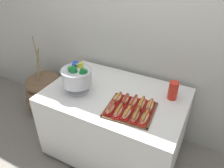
{
  "coord_description": "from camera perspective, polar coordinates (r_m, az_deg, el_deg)",
  "views": [
    {
      "loc": [
        0.76,
        -1.52,
        1.98
      ],
      "look_at": [
        -0.06,
        0.04,
        0.84
      ],
      "focal_mm": 35.03,
      "sensor_mm": 36.0,
      "label": 1
    }
  ],
  "objects": [
    {
      "name": "ground_plane",
      "position": [
        2.61,
        0.71,
        -16.41
      ],
      "size": [
        10.0,
        10.0,
        0.0
      ],
      "primitive_type": "plane",
      "color": "gray"
    },
    {
      "name": "back_wall",
      "position": [
        2.3,
        7.32,
        15.56
      ],
      "size": [
        6.0,
        0.1,
        2.6
      ],
      "primitive_type": "cube",
      "color": "beige",
      "rests_on": "ground_plane"
    },
    {
      "name": "buffet_table",
      "position": [
        2.32,
        0.78,
        -9.91
      ],
      "size": [
        1.34,
        0.89,
        0.77
      ],
      "color": "white",
      "rests_on": "ground_plane"
    },
    {
      "name": "floor_vase",
      "position": [
        3.09,
        -16.94,
        -2.64
      ],
      "size": [
        0.53,
        0.53,
        1.05
      ],
      "color": "brown",
      "rests_on": "ground_plane"
    },
    {
      "name": "serving_tray",
      "position": [
        1.89,
        4.75,
        -6.77
      ],
      "size": [
        0.43,
        0.39,
        0.01
      ],
      "color": "brown",
      "rests_on": "buffet_table"
    },
    {
      "name": "hot_dog_0",
      "position": [
        1.85,
        -0.45,
        -6.4
      ],
      "size": [
        0.08,
        0.16,
        0.06
      ],
      "color": "#B21414",
      "rests_on": "serving_tray"
    },
    {
      "name": "hot_dog_1",
      "position": [
        1.83,
        1.73,
        -7.04
      ],
      "size": [
        0.08,
        0.18,
        0.06
      ],
      "color": "red",
      "rests_on": "serving_tray"
    },
    {
      "name": "hot_dog_2",
      "position": [
        1.81,
        3.96,
        -7.58
      ],
      "size": [
        0.07,
        0.16,
        0.06
      ],
      "color": "#B21414",
      "rests_on": "serving_tray"
    },
    {
      "name": "hot_dog_3",
      "position": [
        1.8,
        6.23,
        -8.19
      ],
      "size": [
        0.08,
        0.18,
        0.06
      ],
      "color": "#B21414",
      "rests_on": "serving_tray"
    },
    {
      "name": "hot_dog_4",
      "position": [
        1.78,
        8.56,
        -8.67
      ],
      "size": [
        0.06,
        0.18,
        0.06
      ],
      "color": "red",
      "rests_on": "serving_tray"
    },
    {
      "name": "hot_dog_5",
      "position": [
        1.98,
        1.42,
        -3.7
      ],
      "size": [
        0.07,
        0.15,
        0.05
      ],
      "color": "#B21414",
      "rests_on": "serving_tray"
    },
    {
      "name": "hot_dog_6",
      "position": [
        1.96,
        3.48,
        -4.15
      ],
      "size": [
        0.08,
        0.16,
        0.06
      ],
      "color": "#B21414",
      "rests_on": "serving_tray"
    },
    {
      "name": "hot_dog_7",
      "position": [
        1.94,
        5.57,
        -4.63
      ],
      "size": [
        0.07,
        0.17,
        0.06
      ],
      "color": "red",
      "rests_on": "serving_tray"
    },
    {
      "name": "hot_dog_8",
      "position": [
        1.92,
        7.71,
        -5.14
      ],
      "size": [
        0.08,
        0.18,
        0.06
      ],
      "color": "red",
      "rests_on": "serving_tray"
    },
    {
      "name": "hot_dog_9",
      "position": [
        1.91,
        9.87,
        -5.66
      ],
      "size": [
        0.09,
        0.19,
        0.06
      ],
      "color": "#B21414",
      "rests_on": "serving_tray"
    },
    {
      "name": "punch_bowl",
      "position": [
        2.06,
        -9.12,
        1.97
      ],
      "size": [
        0.29,
        0.29,
        0.29
      ],
      "color": "silver",
      "rests_on": "buffet_table"
    },
    {
      "name": "cup_stack",
      "position": [
        2.05,
        15.66,
        -1.65
      ],
      "size": [
        0.09,
        0.09,
        0.17
      ],
      "color": "red",
      "rests_on": "buffet_table"
    }
  ]
}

